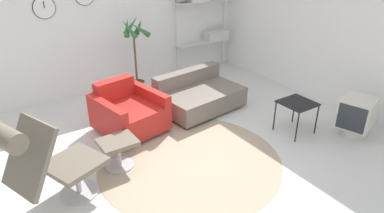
{
  "coord_description": "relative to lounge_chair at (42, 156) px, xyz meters",
  "views": [
    {
      "loc": [
        -2.06,
        -3.33,
        2.62
      ],
      "look_at": [
        0.3,
        0.18,
        0.55
      ],
      "focal_mm": 32.0,
      "sensor_mm": 36.0,
      "label": 1
    }
  ],
  "objects": [
    {
      "name": "ground_plane",
      "position": [
        1.72,
        0.16,
        -0.69
      ],
      "size": [
        12.0,
        12.0,
        0.0
      ],
      "primitive_type": "plane",
      "color": "silver"
    },
    {
      "name": "wall_back",
      "position": [
        1.72,
        2.91,
        0.71
      ],
      "size": [
        12.0,
        0.09,
        2.8
      ],
      "color": "white",
      "rests_on": "ground_plane"
    },
    {
      "name": "wall_right",
      "position": [
        4.73,
        0.16,
        0.71
      ],
      "size": [
        0.06,
        12.0,
        2.8
      ],
      "color": "white",
      "rests_on": "ground_plane"
    },
    {
      "name": "round_rug",
      "position": [
        1.72,
        -0.06,
        -0.69
      ],
      "size": [
        2.4,
        2.4,
        0.01
      ],
      "color": "tan",
      "rests_on": "ground_plane"
    },
    {
      "name": "lounge_chair",
      "position": [
        0.0,
        0.0,
        0.0
      ],
      "size": [
        1.14,
        0.86,
        1.17
      ],
      "rotation": [
        0.0,
        0.0,
        -1.21
      ],
      "color": "#BCBCC1",
      "rests_on": "ground_plane"
    },
    {
      "name": "ottoman",
      "position": [
        0.91,
        0.35,
        -0.41
      ],
      "size": [
        0.45,
        0.38,
        0.38
      ],
      "color": "#BCBCC1",
      "rests_on": "ground_plane"
    },
    {
      "name": "armchair_red",
      "position": [
        1.41,
        1.13,
        -0.41
      ],
      "size": [
        1.01,
        1.06,
        0.73
      ],
      "rotation": [
        0.0,
        0.0,
        3.32
      ],
      "color": "silver",
      "rests_on": "ground_plane"
    },
    {
      "name": "couch_low",
      "position": [
        2.71,
        1.17,
        -0.46
      ],
      "size": [
        1.45,
        1.05,
        0.61
      ],
      "rotation": [
        0.0,
        0.0,
        3.25
      ],
      "color": "black",
      "rests_on": "ground_plane"
    },
    {
      "name": "side_table",
      "position": [
        3.45,
        -0.29,
        -0.25
      ],
      "size": [
        0.47,
        0.47,
        0.49
      ],
      "color": "black",
      "rests_on": "ground_plane"
    },
    {
      "name": "crt_television",
      "position": [
        4.11,
        -0.84,
        -0.37
      ],
      "size": [
        0.58,
        0.55,
        0.58
      ],
      "rotation": [
        0.0,
        0.0,
        1.85
      ],
      "color": "beige",
      "rests_on": "ground_plane"
    },
    {
      "name": "potted_plant",
      "position": [
        2.13,
        2.35,
        -0.06
      ],
      "size": [
        0.5,
        0.49,
        1.42
      ],
      "color": "silver",
      "rests_on": "ground_plane"
    },
    {
      "name": "shelf_unit",
      "position": [
        3.96,
        2.66,
        0.42
      ],
      "size": [
        1.3,
        0.28,
        1.86
      ],
      "color": "#BCBCC1",
      "rests_on": "ground_plane"
    }
  ]
}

